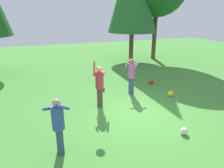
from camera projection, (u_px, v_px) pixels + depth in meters
name	position (u px, v px, depth m)	size (l,w,h in m)	color
ground_plane	(136.00, 112.00, 8.35)	(40.00, 40.00, 0.00)	#478C38
person_thrower	(100.00, 83.00, 8.54)	(0.63, 0.64, 1.95)	#4C382D
person_catcher	(58.00, 122.00, 5.63)	(0.73, 0.74, 1.69)	#38476B
person_bystander	(132.00, 73.00, 9.88)	(0.76, 0.74, 1.76)	#38476B
frisbee	(96.00, 70.00, 7.32)	(0.27, 0.27, 0.11)	yellow
ball_blue	(103.00, 89.00, 10.63)	(0.19, 0.19, 0.19)	blue
ball_red	(151.00, 82.00, 11.60)	(0.27, 0.27, 0.27)	red
ball_yellow	(171.00, 94.00, 9.88)	(0.28, 0.28, 0.28)	yellow
ball_white	(184.00, 131.00, 6.81)	(0.24, 0.24, 0.24)	white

